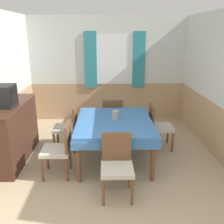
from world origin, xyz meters
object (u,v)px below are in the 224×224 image
Objects in this scene: dining_table at (114,126)px; vase at (115,115)px; chair_left_near at (60,147)px; chair_left_far at (68,126)px; tv at (5,96)px; chair_right_far at (158,125)px; sideboard at (13,132)px; chair_head_window at (113,117)px; chair_head_near at (117,163)px.

vase is (0.02, 0.07, 0.18)m from dining_table.
chair_left_near is 1.10m from vase.
vase is (0.89, -0.41, 0.35)m from chair_left_far.
tv is at bearing -178.63° from dining_table.
chair_right_far is 2.68m from sideboard.
chair_right_far is 2.33× the size of tv.
chair_left_near is 0.57× the size of sideboard.
vase reaches higher than chair_head_window.
dining_table is 10.34× the size of vase.
chair_right_far is 0.57× the size of sideboard.
dining_table is at bearing -61.25° from chair_left_near.
vase reaches higher than chair_left_near.
dining_table is 1.77× the size of chair_left_near.
vase is at bearing -88.67° from chair_head_window.
dining_table is 1.01m from chair_head_window.
sideboard is (-1.79, 0.09, -0.13)m from dining_table.
chair_head_window is at bearing -90.00° from chair_head_near.
chair_left_near is at bearing -31.66° from sideboard.
chair_right_far is at bearing 28.75° from dining_table.
sideboard is at bearing 113.12° from chair_left_far.
tv is (-1.79, -0.04, 0.56)m from dining_table.
chair_head_window is 2.19m from tv.
chair_left_far is 1.04m from vase.
chair_head_near reaches higher than dining_table.
chair_head_near and chair_left_near have the same top height.
chair_left_far is (-1.74, 0.00, 0.00)m from chair_right_far.
dining_table is at bearing -61.25° from chair_right_far.
dining_table is 1.77× the size of chair_left_far.
chair_left_far is 1.00× the size of chair_left_near.
dining_table is 1.02× the size of sideboard.
dining_table is 1.79m from sideboard.
chair_left_far is at bearing -90.00° from chair_right_far.
vase is at bearing -58.38° from chair_left_near.
chair_head_near is 1.01m from chair_left_near.
chair_head_window is at bearing 30.14° from tv.
chair_head_window is at bearing -30.59° from chair_left_near.
tv is at bearing -149.86° from chair_head_window.
chair_head_window is 1.00× the size of chair_right_far.
dining_table is at bearing -106.70° from vase.
chair_head_near is at bearing -31.20° from sideboard.
chair_left_near is at bearing -151.25° from dining_table.
sideboard reaches higher than chair_left_far.
tv reaches higher than chair_head_window.
dining_table is 1.77× the size of chair_head_near.
chair_right_far is at bearing -120.59° from chair_head_near.
chair_right_far is 1.99m from chair_left_near.
chair_head_near is at bearing -90.00° from chair_head_window.
tv reaches higher than sideboard.
chair_left_far is 0.95m from chair_left_near.
vase is (1.81, 0.11, -0.38)m from tv.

